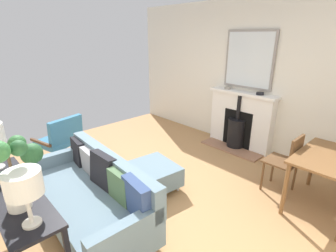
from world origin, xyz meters
name	(u,v)px	position (x,y,z in m)	size (l,w,h in m)	color
ground_plane	(136,192)	(0.00, 0.00, 0.00)	(5.25, 5.57, 0.01)	#A87A4C
wall_left	(243,76)	(-2.62, 0.00, 1.37)	(0.12, 5.57, 2.75)	silver
fireplace	(239,123)	(-2.43, 0.14, 0.49)	(0.55, 1.34, 1.11)	#93664C
mirror_over_mantel	(249,60)	(-2.53, 0.14, 1.69)	(0.04, 0.96, 1.04)	gray
mantel_bowl_near	(228,88)	(-2.44, -0.20, 1.13)	(0.12, 0.12, 0.04)	#9E9384
mantel_bowl_far	(260,93)	(-2.44, 0.48, 1.13)	(0.14, 0.14, 0.04)	black
sofa	(92,194)	(0.69, 0.11, 0.35)	(0.91, 1.96, 0.80)	#B2B2B7
ottoman	(153,174)	(-0.24, 0.10, 0.23)	(0.71, 0.75, 0.37)	#B2B2B7
armchair_accent	(62,137)	(0.37, -1.55, 0.48)	(0.79, 0.72, 0.85)	#4C3321
console_table	(14,199)	(1.45, 0.10, 0.65)	(0.40, 1.57, 0.74)	black
table_lamp_far_end	(23,185)	(1.45, 0.69, 1.09)	(0.26, 0.26, 0.46)	beige
potted_plant	(15,165)	(1.43, 0.42, 1.14)	(0.45, 0.51, 0.69)	silver
book_stack	(6,178)	(1.45, -0.13, 0.78)	(0.30, 0.24, 0.08)	#38517F
dining_table	(331,165)	(-1.51, 1.94, 0.64)	(1.04, 0.72, 0.74)	brown
dining_chair_near_fireplace	(287,159)	(-1.51, 1.44, 0.52)	(0.40, 0.40, 0.87)	brown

